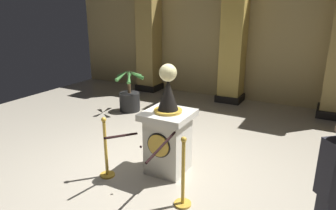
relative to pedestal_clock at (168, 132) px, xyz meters
The scene contains 10 objects.
ground_plane 0.76m from the pedestal_clock, behind, with size 11.34×11.34×0.00m, color #B2A893.
back_wall 4.99m from the pedestal_clock, 93.69° to the left, with size 11.34×0.16×3.46m, color tan.
pedestal_clock is the anchor object (origin of this frame).
stanchion_near 1.06m from the pedestal_clock, 141.67° to the right, with size 0.24×0.24×1.01m.
stanchion_far 1.02m from the pedestal_clock, 49.25° to the right, with size 0.24×0.24×1.03m.
velvet_rope 0.69m from the pedestal_clock, 96.71° to the right, with size 0.80×0.77×0.22m.
column_left 5.51m from the pedestal_clock, 124.92° to the left, with size 0.74×0.74×3.32m.
column_centre_rear 4.56m from the pedestal_clock, 94.04° to the left, with size 0.74×0.74×3.32m.
potted_palm_left 3.33m from the pedestal_clock, 136.28° to the left, with size 0.84×0.81×1.16m.
bystander_guest 2.54m from the pedestal_clock, 19.64° to the right, with size 0.42×0.40×1.62m.
Camera 1 is at (2.46, -4.01, 2.59)m, focal length 32.25 mm.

